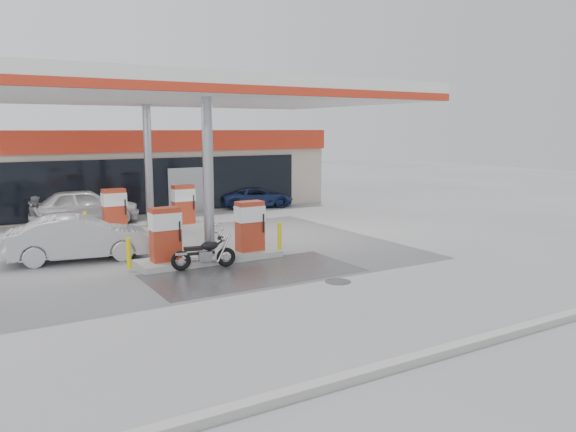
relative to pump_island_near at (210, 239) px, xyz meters
name	(u,v)px	position (x,y,z in m)	size (l,w,h in m)	color
ground	(238,275)	(0.00, -2.00, -0.71)	(90.00, 90.00, 0.00)	gray
wet_patch	(254,273)	(0.50, -2.00, -0.71)	(6.00, 3.00, 0.00)	#4C4C4F
drain_cover	(338,282)	(2.00, -4.00, -0.71)	(0.70, 0.70, 0.01)	#38383A
kerb	(414,360)	(0.00, -9.00, -0.64)	(28.00, 0.25, 0.15)	gray
store_building	(102,169)	(0.01, 13.94, 1.30)	(22.00, 8.22, 4.00)	#B0A593
canopy	(172,93)	(0.00, 3.00, 4.56)	(16.00, 10.02, 5.51)	silver
pump_island_near	(210,239)	(0.00, 0.00, 0.00)	(5.14, 1.30, 1.78)	#9E9E99
pump_island_far	(150,214)	(0.00, 6.00, 0.00)	(5.14, 1.30, 1.78)	#9E9E99
parked_motorcycle	(205,254)	(-0.50, -0.80, -0.27)	(1.92, 0.77, 0.99)	black
sedan_white	(85,206)	(-1.87, 9.20, 0.06)	(1.81, 4.50, 1.53)	silver
attendant	(37,217)	(-4.06, 7.00, 0.07)	(0.76, 0.59, 1.56)	#58595D
hatchback_silver	(80,238)	(-3.42, 2.20, -0.01)	(1.49, 4.27, 1.41)	#ABADB3
parked_car_left	(11,206)	(-4.50, 12.00, -0.11)	(1.69, 4.16, 1.21)	black
parked_car_right	(256,197)	(6.88, 10.00, -0.17)	(1.78, 3.86, 1.07)	navy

